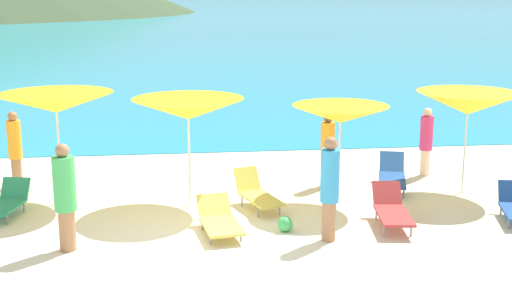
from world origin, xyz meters
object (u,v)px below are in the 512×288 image
object	(u,v)px
beachgoer_2	(328,148)
beachgoer_3	(426,140)
lounge_chair_0	(6,202)
umbrella_3	(340,114)
lounge_chair_3	(219,220)
umbrella_4	(468,103)
beachgoer_1	(330,186)
beachgoer_4	(15,147)
umbrella_2	(188,109)
beachgoer_0	(65,195)
lounge_chair_5	(392,209)
lounge_chair_6	(392,175)
beach_ball	(285,224)
umbrella_1	(56,103)
lounge_chair_1	(257,193)

from	to	relation	value
beachgoer_2	beachgoer_3	distance (m)	2.58
beachgoer_2	lounge_chair_0	bearing A→B (deg)	64.47
umbrella_3	lounge_chair_3	size ratio (longest dim) A/B	1.37
umbrella_4	beachgoer_1	size ratio (longest dim) A/B	1.21
umbrella_3	beachgoer_4	size ratio (longest dim) A/B	1.20
umbrella_3	lounge_chair_0	size ratio (longest dim) A/B	1.45
umbrella_2	beachgoer_4	bearing A→B (deg)	154.86
beachgoer_0	beachgoer_2	world-z (taller)	beachgoer_0
lounge_chair_0	lounge_chair_3	bearing A→B (deg)	-7.82
lounge_chair_3	beachgoer_2	world-z (taller)	beachgoer_2
lounge_chair_5	lounge_chair_6	xyz separation A→B (m)	(0.75, 2.34, -0.00)
beachgoer_0	beach_ball	distance (m)	3.92
lounge_chair_5	beachgoer_0	world-z (taller)	beachgoer_0
umbrella_3	beachgoer_2	size ratio (longest dim) A/B	1.24
lounge_chair_6	beach_ball	xyz separation A→B (m)	(-2.78, -2.44, -0.17)
lounge_chair_5	beachgoer_1	bearing A→B (deg)	-147.87
umbrella_2	lounge_chair_0	size ratio (longest dim) A/B	1.65
lounge_chair_3	beach_ball	world-z (taller)	lounge_chair_3
lounge_chair_0	lounge_chair_5	bearing A→B (deg)	0.82
lounge_chair_0	lounge_chair_5	size ratio (longest dim) A/B	0.89
beachgoer_2	umbrella_4	bearing A→B (deg)	-142.90
umbrella_1	beachgoer_2	world-z (taller)	umbrella_1
umbrella_3	beach_ball	size ratio (longest dim) A/B	7.08
lounge_chair_1	lounge_chair_5	size ratio (longest dim) A/B	0.96
beachgoer_0	beachgoer_1	size ratio (longest dim) A/B	0.99
lounge_chair_5	beachgoer_2	world-z (taller)	beachgoer_2
lounge_chair_5	beach_ball	bearing A→B (deg)	-170.34
umbrella_4	beach_ball	xyz separation A→B (m)	(-4.22, -1.98, -1.82)
beachgoer_1	beachgoer_4	world-z (taller)	beachgoer_1
beachgoer_3	beachgoer_4	bearing A→B (deg)	-49.86
lounge_chair_3	umbrella_2	bearing A→B (deg)	97.44
umbrella_1	umbrella_4	distance (m)	8.55
umbrella_1	beachgoer_3	bearing A→B (deg)	8.20
lounge_chair_5	beachgoer_2	xyz separation A→B (m)	(-0.63, 2.72, 0.56)
beachgoer_2	beachgoer_3	world-z (taller)	beachgoer_2
umbrella_4	umbrella_1	bearing A→B (deg)	178.18
lounge_chair_0	beachgoer_2	distance (m)	6.83
umbrella_2	beach_ball	bearing A→B (deg)	-46.78
lounge_chair_0	beachgoer_3	size ratio (longest dim) A/B	0.87
beachgoer_1	beachgoer_3	bearing A→B (deg)	-43.21
lounge_chair_1	lounge_chair_6	distance (m)	3.30
lounge_chair_3	beachgoer_2	xyz separation A→B (m)	(2.60, 2.75, 0.63)
umbrella_3	beachgoer_1	xyz separation A→B (m)	(-0.67, -2.09, -0.87)
beachgoer_4	beachgoer_2	bearing A→B (deg)	-138.44
beachgoer_0	beachgoer_1	bearing A→B (deg)	99.55
umbrella_4	lounge_chair_3	distance (m)	6.00
umbrella_1	lounge_chair_1	size ratio (longest dim) A/B	1.64
lounge_chair_1	beachgoer_0	world-z (taller)	beachgoer_0
lounge_chair_1	beachgoer_3	bearing A→B (deg)	7.82
umbrella_3	lounge_chair_5	world-z (taller)	umbrella_3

